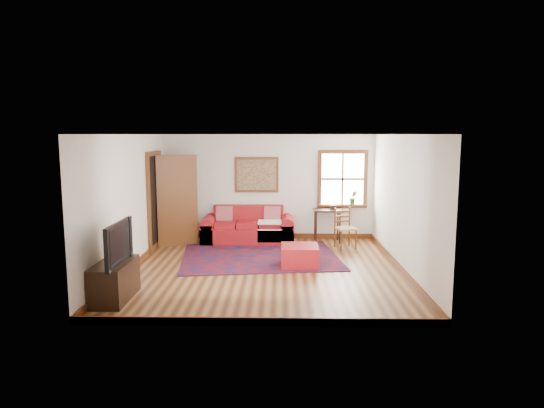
{
  "coord_description": "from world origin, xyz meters",
  "views": [
    {
      "loc": [
        0.28,
        -8.8,
        2.49
      ],
      "look_at": [
        0.11,
        0.6,
        1.15
      ],
      "focal_mm": 32.0,
      "sensor_mm": 36.0,
      "label": 1
    }
  ],
  "objects_px": {
    "red_ottoman": "(300,256)",
    "media_cabinet": "(115,281)",
    "side_table": "(327,215)",
    "red_leather_sofa": "(248,230)",
    "ladder_back_chair": "(344,227)"
  },
  "relations": [
    {
      "from": "ladder_back_chair",
      "to": "media_cabinet",
      "type": "relative_size",
      "value": 0.84
    },
    {
      "from": "red_ottoman",
      "to": "media_cabinet",
      "type": "relative_size",
      "value": 0.66
    },
    {
      "from": "red_leather_sofa",
      "to": "red_ottoman",
      "type": "relative_size",
      "value": 3.03
    },
    {
      "from": "side_table",
      "to": "ladder_back_chair",
      "type": "relative_size",
      "value": 0.87
    },
    {
      "from": "side_table",
      "to": "red_leather_sofa",
      "type": "bearing_deg",
      "value": -179.12
    },
    {
      "from": "red_leather_sofa",
      "to": "red_ottoman",
      "type": "distance_m",
      "value": 2.39
    },
    {
      "from": "side_table",
      "to": "ladder_back_chair",
      "type": "xyz_separation_m",
      "value": [
        0.32,
        -0.6,
        -0.17
      ]
    },
    {
      "from": "media_cabinet",
      "to": "side_table",
      "type": "bearing_deg",
      "value": 48.52
    },
    {
      "from": "red_leather_sofa",
      "to": "side_table",
      "type": "height_order",
      "value": "red_leather_sofa"
    },
    {
      "from": "side_table",
      "to": "media_cabinet",
      "type": "height_order",
      "value": "side_table"
    },
    {
      "from": "red_leather_sofa",
      "to": "ladder_back_chair",
      "type": "relative_size",
      "value": 2.39
    },
    {
      "from": "red_ottoman",
      "to": "side_table",
      "type": "relative_size",
      "value": 0.91
    },
    {
      "from": "red_ottoman",
      "to": "media_cabinet",
      "type": "xyz_separation_m",
      "value": [
        -2.89,
        -1.95,
        0.09
      ]
    },
    {
      "from": "red_leather_sofa",
      "to": "ladder_back_chair",
      "type": "bearing_deg",
      "value": -14.64
    },
    {
      "from": "red_ottoman",
      "to": "ladder_back_chair",
      "type": "relative_size",
      "value": 0.79
    }
  ]
}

